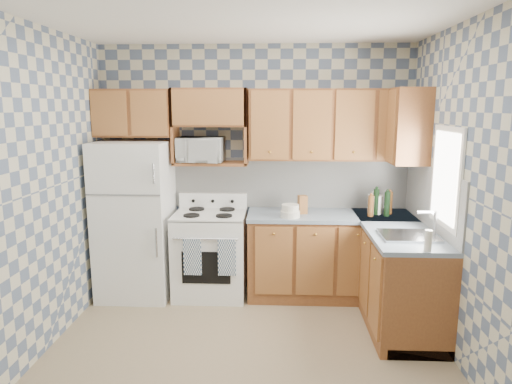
{
  "coord_description": "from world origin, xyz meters",
  "views": [
    {
      "loc": [
        0.25,
        -3.45,
        2.04
      ],
      "look_at": [
        0.05,
        0.75,
        1.25
      ],
      "focal_mm": 32.0,
      "sensor_mm": 36.0,
      "label": 1
    }
  ],
  "objects_px": {
    "refrigerator": "(135,220)",
    "microwave": "(201,150)",
    "stove_body": "(211,255)",
    "electric_kettle": "(375,204)"
  },
  "relations": [
    {
      "from": "refrigerator",
      "to": "stove_body",
      "type": "bearing_deg",
      "value": 1.78
    },
    {
      "from": "refrigerator",
      "to": "electric_kettle",
      "type": "relative_size",
      "value": 8.46
    },
    {
      "from": "refrigerator",
      "to": "microwave",
      "type": "distance_m",
      "value": 1.03
    },
    {
      "from": "stove_body",
      "to": "electric_kettle",
      "type": "bearing_deg",
      "value": 1.87
    },
    {
      "from": "microwave",
      "to": "electric_kettle",
      "type": "xyz_separation_m",
      "value": [
        1.86,
        -0.07,
        -0.56
      ]
    },
    {
      "from": "stove_body",
      "to": "microwave",
      "type": "bearing_deg",
      "value": 128.51
    },
    {
      "from": "microwave",
      "to": "electric_kettle",
      "type": "distance_m",
      "value": 1.95
    },
    {
      "from": "refrigerator",
      "to": "stove_body",
      "type": "xyz_separation_m",
      "value": [
        0.8,
        0.03,
        -0.39
      ]
    },
    {
      "from": "refrigerator",
      "to": "microwave",
      "type": "relative_size",
      "value": 3.47
    },
    {
      "from": "microwave",
      "to": "electric_kettle",
      "type": "height_order",
      "value": "microwave"
    }
  ]
}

